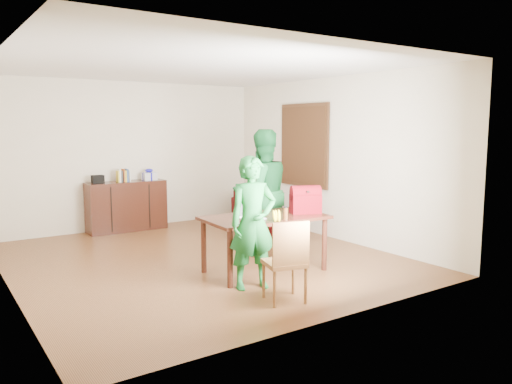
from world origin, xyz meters
TOP-DOWN VIEW (x-y plane):
  - room at (0.01, 0.13)m, footprint 5.20×5.70m
  - table at (0.40, -1.02)m, footprint 1.61×0.96m
  - chair at (-0.07, -2.07)m, footprint 0.50×0.49m
  - person_near at (-0.11, -1.49)m, footprint 0.64×0.49m
  - person_far at (0.88, -0.25)m, footprint 0.97×0.80m
  - laptop at (0.15, -1.11)m, footprint 0.30×0.22m
  - bananas at (0.30, -1.41)m, footprint 0.15×0.10m
  - bottle at (0.49, -1.35)m, footprint 0.07×0.07m
  - red_bag at (0.98, -1.13)m, footprint 0.45×0.36m
  - sofa at (1.95, 1.23)m, footprint 1.63×2.37m

SIDE VIEW (x-z plane):
  - chair at x=-0.07m, z-range -0.19..0.72m
  - sofa at x=1.95m, z-range 0.00..0.64m
  - table at x=0.40m, z-range 0.28..1.01m
  - bananas at x=0.30m, z-range 0.74..0.79m
  - laptop at x=0.15m, z-range 0.67..0.88m
  - person_near at x=-0.11m, z-range 0.00..1.56m
  - bottle at x=0.49m, z-range 0.74..0.90m
  - red_bag at x=0.98m, z-range 0.74..1.03m
  - person_far at x=0.88m, z-range 0.00..1.85m
  - room at x=0.01m, z-range -0.14..2.76m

